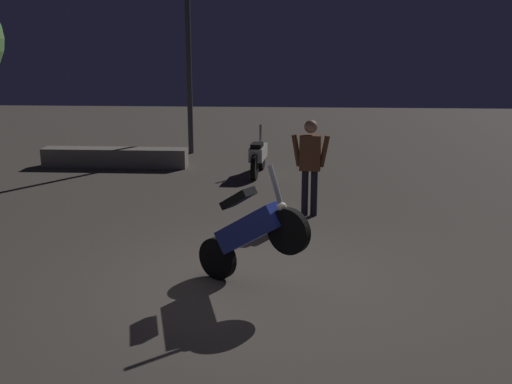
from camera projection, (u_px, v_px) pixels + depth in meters
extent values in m
plane|color=#4C443D|center=(254.00, 285.00, 7.83)|extent=(40.00, 40.00, 0.00)
cylinder|color=black|center=(218.00, 258.00, 7.97)|extent=(0.52, 0.39, 0.56)
cylinder|color=black|center=(289.00, 231.00, 7.19)|extent=(0.52, 0.39, 0.56)
cube|color=navy|center=(251.00, 228.00, 7.53)|extent=(0.97, 0.78, 0.76)
cube|color=black|center=(238.00, 198.00, 7.56)|extent=(0.49, 0.43, 0.32)
cylinder|color=gray|center=(275.00, 184.00, 7.17)|extent=(0.20, 0.16, 0.44)
sphere|color=#F2EABF|center=(282.00, 207.00, 7.18)|extent=(0.12, 0.12, 0.12)
cylinder|color=black|center=(255.00, 167.00, 13.45)|extent=(0.15, 0.57, 0.56)
cylinder|color=black|center=(262.00, 158.00, 14.51)|extent=(0.15, 0.57, 0.56)
cube|color=beige|center=(258.00, 153.00, 13.92)|extent=(0.39, 0.97, 0.30)
cube|color=black|center=(257.00, 145.00, 13.68)|extent=(0.28, 0.46, 0.10)
cylinder|color=gray|center=(261.00, 134.00, 14.16)|extent=(0.07, 0.07, 0.45)
sphere|color=#F2EABF|center=(261.00, 147.00, 14.34)|extent=(0.12, 0.12, 0.12)
cylinder|color=black|center=(314.00, 193.00, 10.74)|extent=(0.12, 0.12, 0.82)
cylinder|color=black|center=(305.00, 193.00, 10.76)|extent=(0.12, 0.12, 0.82)
cube|color=#59331E|center=(310.00, 153.00, 10.57)|extent=(0.38, 0.28, 0.61)
sphere|color=#9E7251|center=(311.00, 127.00, 10.46)|extent=(0.23, 0.23, 0.23)
cylinder|color=#59331E|center=(324.00, 151.00, 10.52)|extent=(0.19, 0.11, 0.56)
cylinder|color=#59331E|center=(297.00, 150.00, 10.60)|extent=(0.19, 0.11, 0.56)
cylinder|color=#38383D|center=(189.00, 52.00, 15.93)|extent=(0.14, 0.14, 5.33)
cube|color=gray|center=(115.00, 157.00, 14.84)|extent=(3.50, 0.50, 0.45)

